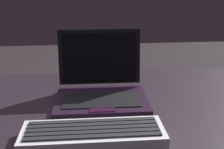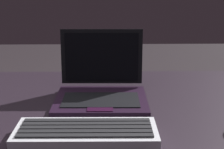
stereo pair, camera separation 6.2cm
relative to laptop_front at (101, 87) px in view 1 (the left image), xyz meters
name	(u,v)px [view 1 (the left image)]	position (x,y,z in m)	size (l,w,h in m)	color
desk	(98,141)	(-0.02, -0.08, -0.14)	(1.72, 0.69, 0.75)	black
laptop_front	(101,87)	(0.00, 0.00, 0.00)	(0.28, 0.22, 0.21)	black
external_keyboard	(93,135)	(-0.03, -0.23, -0.02)	(0.34, 0.11, 0.04)	#BBBBC3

